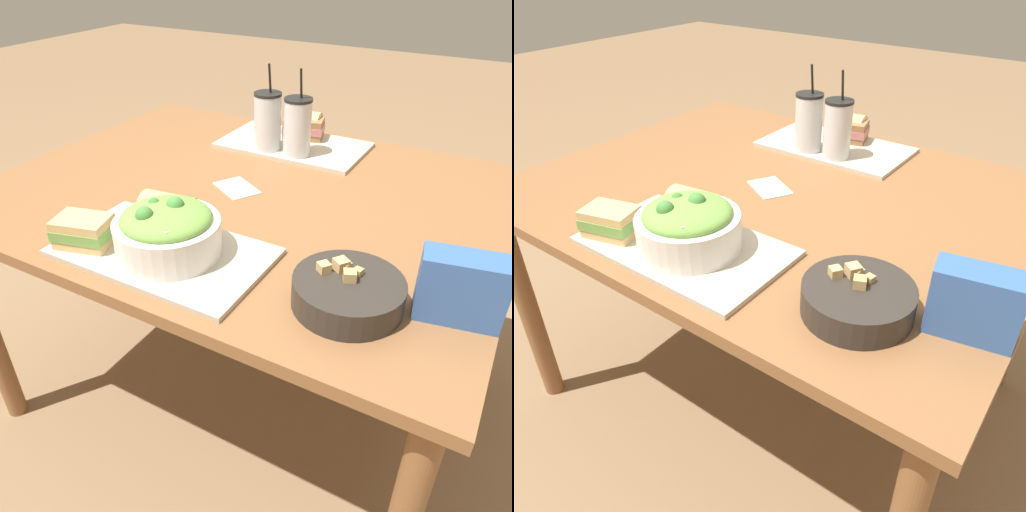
% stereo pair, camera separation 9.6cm
% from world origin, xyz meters
% --- Properties ---
extents(ground_plane, '(12.00, 12.00, 0.00)m').
position_xyz_m(ground_plane, '(0.00, 0.00, 0.00)').
color(ground_plane, '#846647').
extents(dining_table, '(1.35, 1.07, 0.76)m').
position_xyz_m(dining_table, '(0.00, 0.00, 0.67)').
color(dining_table, brown).
rests_on(dining_table, ground_plane).
extents(tray_near, '(0.46, 0.27, 0.01)m').
position_xyz_m(tray_near, '(0.01, -0.36, 0.77)').
color(tray_near, '#BCB29E').
rests_on(tray_near, dining_table).
extents(tray_far, '(0.46, 0.27, 0.01)m').
position_xyz_m(tray_far, '(-0.03, 0.35, 0.77)').
color(tray_far, '#BCB29E').
rests_on(tray_far, dining_table).
extents(salad_bowl, '(0.22, 0.22, 0.12)m').
position_xyz_m(salad_bowl, '(0.03, -0.37, 0.83)').
color(salad_bowl, white).
rests_on(salad_bowl, tray_near).
extents(soup_bowl, '(0.21, 0.21, 0.08)m').
position_xyz_m(soup_bowl, '(0.41, -0.34, 0.79)').
color(soup_bowl, '#2D2823').
rests_on(soup_bowl, dining_table).
extents(sandwich_near, '(0.14, 0.11, 0.06)m').
position_xyz_m(sandwich_near, '(-0.15, -0.43, 0.80)').
color(sandwich_near, tan).
rests_on(sandwich_near, tray_near).
extents(baguette_near, '(0.13, 0.09, 0.08)m').
position_xyz_m(baguette_near, '(-0.04, -0.28, 0.81)').
color(baguette_near, tan).
rests_on(baguette_near, tray_near).
extents(sandwich_far, '(0.15, 0.12, 0.06)m').
position_xyz_m(sandwich_far, '(-0.02, 0.41, 0.80)').
color(sandwich_far, olive).
rests_on(sandwich_far, tray_far).
extents(baguette_far, '(0.10, 0.09, 0.08)m').
position_xyz_m(baguette_far, '(-0.02, 0.44, 0.81)').
color(baguette_far, tan).
rests_on(baguette_far, tray_far).
extents(drink_cup_dark, '(0.08, 0.08, 0.26)m').
position_xyz_m(drink_cup_dark, '(-0.08, 0.27, 0.85)').
color(drink_cup_dark, silver).
rests_on(drink_cup_dark, tray_far).
extents(drink_cup_red, '(0.08, 0.08, 0.26)m').
position_xyz_m(drink_cup_red, '(0.02, 0.27, 0.85)').
color(drink_cup_red, silver).
rests_on(drink_cup_red, tray_far).
extents(chip_bag, '(0.16, 0.09, 0.13)m').
position_xyz_m(chip_bag, '(0.60, -0.27, 0.82)').
color(chip_bag, '#335BA3').
rests_on(chip_bag, dining_table).
extents(napkin_folded, '(0.15, 0.13, 0.00)m').
position_xyz_m(napkin_folded, '(-0.02, -0.01, 0.76)').
color(napkin_folded, white).
rests_on(napkin_folded, dining_table).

